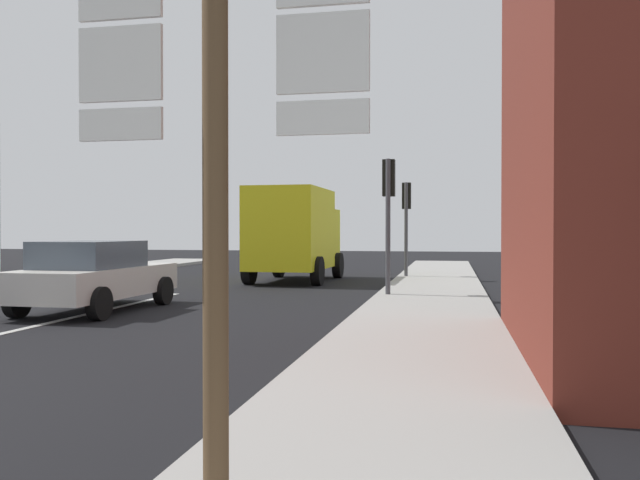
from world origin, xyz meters
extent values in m
plane|color=black|center=(0.00, 10.00, 0.00)|extent=(80.00, 80.00, 0.00)
cube|color=#9E9B96|center=(6.70, 8.00, 0.07)|extent=(2.67, 44.00, 0.14)
cube|color=silver|center=(0.00, 6.00, 0.01)|extent=(0.16, 12.00, 0.01)
cube|color=beige|center=(-0.14, 8.21, 0.62)|extent=(1.81, 4.22, 0.60)
cube|color=#47515B|center=(-0.15, 7.96, 1.19)|extent=(1.58, 2.12, 0.55)
cylinder|color=black|center=(-1.00, 9.57, 0.32)|extent=(0.23, 0.64, 0.64)
cylinder|color=black|center=(0.75, 9.54, 0.32)|extent=(0.23, 0.64, 0.64)
cylinder|color=black|center=(-1.04, 6.87, 0.32)|extent=(0.23, 0.64, 0.64)
cylinder|color=black|center=(0.71, 6.84, 0.32)|extent=(0.23, 0.64, 0.64)
cube|color=yellow|center=(2.07, 16.30, 1.75)|extent=(2.26, 3.74, 2.60)
cube|color=yellow|center=(2.11, 18.80, 1.45)|extent=(2.11, 1.33, 2.00)
cube|color=#47515B|center=(2.11, 18.85, 2.25)|extent=(1.76, 0.13, 0.70)
cylinder|color=black|center=(1.01, 18.76, 0.45)|extent=(0.29, 0.90, 0.90)
cylinder|color=black|center=(3.21, 18.73, 0.45)|extent=(0.29, 0.90, 0.90)
cylinder|color=black|center=(0.95, 15.36, 0.45)|extent=(0.29, 0.90, 0.90)
cylinder|color=black|center=(3.15, 15.33, 0.45)|extent=(0.29, 0.90, 0.90)
cylinder|color=brown|center=(5.92, -0.99, 1.60)|extent=(0.14, 0.14, 3.20)
cube|color=white|center=(5.34, -0.94, 2.96)|extent=(0.50, 0.03, 0.18)
cube|color=black|center=(5.34, -0.92, 2.96)|extent=(0.43, 0.01, 0.13)
cube|color=white|center=(5.34, -0.94, 2.62)|extent=(0.50, 0.03, 0.42)
cube|color=black|center=(5.34, -0.92, 2.62)|extent=(0.43, 0.01, 0.32)
cube|color=white|center=(5.34, -0.94, 2.28)|extent=(0.50, 0.03, 0.18)
cube|color=black|center=(5.34, -0.92, 2.28)|extent=(0.43, 0.01, 0.13)
cube|color=white|center=(6.50, -0.94, 2.62)|extent=(0.50, 0.03, 0.42)
cube|color=black|center=(6.50, -0.92, 2.62)|extent=(0.43, 0.01, 0.32)
cube|color=white|center=(6.50, -0.94, 2.28)|extent=(0.50, 0.03, 0.18)
cube|color=black|center=(6.50, -0.92, 2.28)|extent=(0.43, 0.01, 0.13)
cylinder|color=#47474C|center=(5.67, 11.60, 1.72)|extent=(0.12, 0.12, 3.43)
cube|color=black|center=(5.67, 11.80, 2.98)|extent=(0.30, 0.28, 0.90)
sphere|color=red|center=(5.67, 11.94, 3.25)|extent=(0.18, 0.18, 0.18)
sphere|color=#3C2303|center=(5.67, 11.94, 2.97)|extent=(0.18, 0.18, 0.18)
sphere|color=black|center=(5.67, 11.94, 2.69)|extent=(0.18, 0.18, 0.18)
cylinder|color=#47474C|center=(5.67, 18.16, 1.67)|extent=(0.12, 0.12, 3.34)
cube|color=black|center=(5.67, 18.36, 2.89)|extent=(0.30, 0.28, 0.90)
sphere|color=red|center=(5.67, 18.50, 3.16)|extent=(0.18, 0.18, 0.18)
sphere|color=#3C2303|center=(5.67, 18.50, 2.88)|extent=(0.18, 0.18, 0.18)
sphere|color=black|center=(5.67, 18.50, 2.60)|extent=(0.18, 0.18, 0.18)
camera|label=1|loc=(7.17, -4.35, 1.68)|focal=36.80mm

